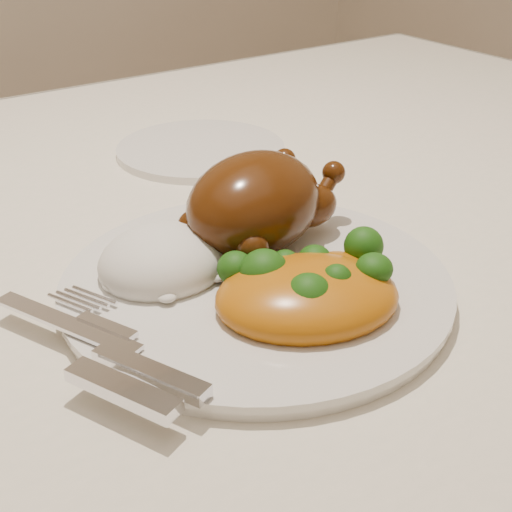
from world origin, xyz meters
TOP-DOWN VIEW (x-y plane):
  - dining_table at (0.00, 0.00)m, footprint 1.60×0.90m
  - tablecloth at (0.00, 0.00)m, footprint 1.73×1.03m
  - dinner_plate at (0.06, -0.14)m, footprint 0.39×0.39m
  - side_plate at (0.18, 0.15)m, footprint 0.23×0.23m
  - roast_chicken at (0.09, -0.09)m, footprint 0.17×0.13m
  - rice_mound at (0.00, -0.09)m, footprint 0.11×0.10m
  - mac_and_cheese at (0.07, -0.19)m, footprint 0.17×0.15m
  - cutlery at (-0.08, -0.18)m, footprint 0.08×0.19m

SIDE VIEW (x-z plane):
  - dining_table at x=0.00m, z-range 0.29..1.05m
  - tablecloth at x=0.00m, z-range 0.65..0.83m
  - side_plate at x=0.18m, z-range 0.77..0.78m
  - dinner_plate at x=0.06m, z-range 0.77..0.78m
  - cutlery at x=-0.08m, z-range 0.78..0.79m
  - rice_mound at x=0.00m, z-range 0.76..0.82m
  - mac_and_cheese at x=0.07m, z-range 0.77..0.82m
  - roast_chicken at x=0.09m, z-range 0.78..0.86m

